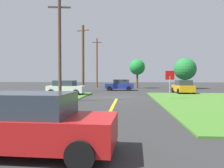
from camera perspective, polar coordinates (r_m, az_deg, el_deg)
ground_plane at (r=21.58m, az=1.33°, el=-3.53°), size 120.00×120.00×0.00m
grass_verge_left at (r=20.40m, az=-26.54°, el=-3.94°), size 12.00×20.00×0.08m
lane_stripe_center at (r=13.65m, az=-0.28°, el=-6.69°), size 0.20×14.00×0.01m
stop_sign at (r=20.43m, az=14.59°, el=1.21°), size 0.80×0.09×2.57m
car_on_crossroad at (r=28.04m, az=17.70°, el=-0.73°), size 2.09×3.99×1.62m
car_behind_on_main_road at (r=6.30m, az=-19.28°, el=-9.56°), size 4.22×2.17×1.62m
car_approaching_junction at (r=33.13m, az=2.09°, el=-0.24°), size 4.24×2.33×1.62m
parked_car_near_building at (r=25.31m, az=-11.68°, el=-0.95°), size 4.24×2.36×1.62m
utility_pole_near at (r=18.68m, az=-13.24°, el=8.76°), size 1.80×0.35×8.27m
utility_pole_mid at (r=30.77m, az=-7.42°, el=6.65°), size 1.76×0.63×9.02m
utility_pole_far at (r=42.90m, az=-3.89°, el=5.55°), size 1.80×0.32×9.31m
oak_tree_left at (r=39.48m, az=18.18°, el=3.64°), size 3.71×3.71×5.18m
pine_tree_center at (r=39.22m, az=6.48°, el=4.27°), size 2.69×2.69×5.05m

